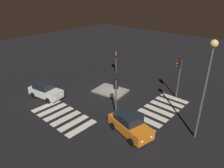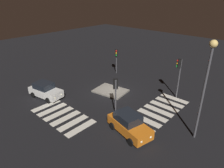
% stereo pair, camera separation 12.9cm
% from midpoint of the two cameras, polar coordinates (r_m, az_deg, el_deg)
% --- Properties ---
extents(ground_plane, '(80.00, 80.00, 0.00)m').
position_cam_midpoint_polar(ground_plane, '(24.65, 0.15, -2.12)').
color(ground_plane, black).
extents(traffic_island, '(4.11, 3.33, 0.18)m').
position_cam_midpoint_polar(traffic_island, '(24.61, -0.25, -1.93)').
color(traffic_island, gray).
rests_on(traffic_island, ground).
extents(car_white, '(4.21, 2.41, 1.75)m').
position_cam_midpoint_polar(car_white, '(24.20, -18.08, -1.69)').
color(car_white, silver).
rests_on(car_white, ground).
extents(car_orange, '(4.38, 2.63, 1.80)m').
position_cam_midpoint_polar(car_orange, '(17.46, 5.03, -11.19)').
color(car_orange, orange).
rests_on(car_orange, ground).
extents(traffic_light_north, '(0.53, 0.54, 4.54)m').
position_cam_midpoint_polar(traffic_light_north, '(23.13, 18.45, 4.00)').
color(traffic_light_north, '#47474C').
rests_on(traffic_light_north, ground).
extents(traffic_light_east, '(0.54, 0.54, 3.75)m').
position_cam_midpoint_polar(traffic_light_east, '(18.92, 1.21, -1.18)').
color(traffic_light_east, '#47474C').
rests_on(traffic_light_east, ground).
extents(traffic_light_west, '(0.54, 0.53, 3.62)m').
position_cam_midpoint_polar(traffic_light_west, '(29.29, 1.36, 8.02)').
color(traffic_light_west, '#47474C').
rests_on(traffic_light_west, ground).
extents(street_lamp, '(0.56, 0.56, 8.13)m').
position_cam_midpoint_polar(street_lamp, '(16.22, 25.31, 2.06)').
color(street_lamp, '#47474C').
rests_on(street_lamp, ground).
extents(crosswalk_near, '(6.45, 3.20, 0.02)m').
position_cam_midpoint_polar(crosswalk_near, '(20.60, -13.67, -8.67)').
color(crosswalk_near, silver).
rests_on(crosswalk_near, ground).
extents(crosswalk_side, '(3.20, 7.60, 0.02)m').
position_cam_midpoint_polar(crosswalk_side, '(21.40, 13.10, -7.26)').
color(crosswalk_side, silver).
rests_on(crosswalk_side, ground).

